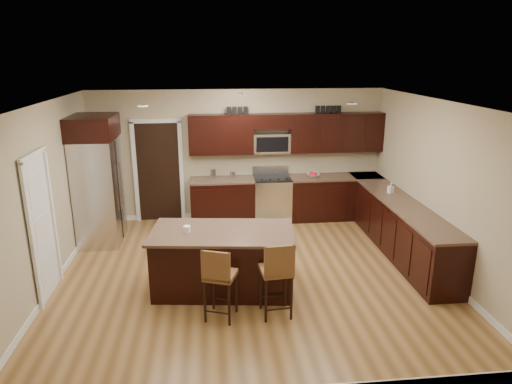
{
  "coord_description": "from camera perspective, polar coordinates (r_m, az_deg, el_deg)",
  "views": [
    {
      "loc": [
        -0.61,
        -6.57,
        3.37
      ],
      "look_at": [
        0.13,
        0.4,
        1.25
      ],
      "focal_mm": 32.0,
      "sensor_mm": 36.0,
      "label": 1
    }
  ],
  "objects": [
    {
      "name": "floor",
      "position": [
        7.4,
        -0.69,
        -10.22
      ],
      "size": [
        6.0,
        6.0,
        0.0
      ],
      "primitive_type": "plane",
      "color": "olive",
      "rests_on": "ground"
    },
    {
      "name": "ceiling",
      "position": [
        6.63,
        -0.77,
        11.05
      ],
      "size": [
        6.0,
        6.0,
        0.0
      ],
      "primitive_type": "plane",
      "rotation": [
        3.14,
        0.0,
        0.0
      ],
      "color": "silver",
      "rests_on": "wall_back"
    },
    {
      "name": "wall_back",
      "position": [
        9.55,
        -2.27,
        4.63
      ],
      "size": [
        6.0,
        0.0,
        6.0
      ],
      "primitive_type": "plane",
      "rotation": [
        1.57,
        0.0,
        0.0
      ],
      "color": "tan",
      "rests_on": "floor"
    },
    {
      "name": "wall_left",
      "position": [
        7.27,
        -24.97,
        -0.89
      ],
      "size": [
        0.0,
        5.5,
        5.5
      ],
      "primitive_type": "plane",
      "rotation": [
        1.57,
        0.0,
        1.57
      ],
      "color": "tan",
      "rests_on": "floor"
    },
    {
      "name": "wall_right",
      "position": [
        7.76,
        21.92,
        0.52
      ],
      "size": [
        0.0,
        5.5,
        5.5
      ],
      "primitive_type": "plane",
      "rotation": [
        1.57,
        0.0,
        -1.57
      ],
      "color": "tan",
      "rests_on": "floor"
    },
    {
      "name": "base_cabinets",
      "position": [
        8.88,
        10.72,
        -2.57
      ],
      "size": [
        4.02,
        3.96,
        0.92
      ],
      "color": "black",
      "rests_on": "floor"
    },
    {
      "name": "upper_cabinets",
      "position": [
        9.42,
        4.16,
        7.47
      ],
      "size": [
        4.0,
        0.33,
        0.8
      ],
      "color": "black",
      "rests_on": "wall_back"
    },
    {
      "name": "range",
      "position": [
        9.56,
        1.99,
        -0.81
      ],
      "size": [
        0.76,
        0.64,
        1.11
      ],
      "color": "silver",
      "rests_on": "floor"
    },
    {
      "name": "microwave",
      "position": [
        9.42,
        1.93,
        6.14
      ],
      "size": [
        0.76,
        0.31,
        0.4
      ],
      "primitive_type": "cube",
      "color": "silver",
      "rests_on": "upper_cabinets"
    },
    {
      "name": "doorway",
      "position": [
        9.65,
        -12.07,
        2.44
      ],
      "size": [
        0.85,
        0.03,
        2.06
      ],
      "primitive_type": "cube",
      "color": "black",
      "rests_on": "floor"
    },
    {
      "name": "pantry_door",
      "position": [
        7.1,
        -25.24,
        -4.16
      ],
      "size": [
        0.03,
        0.8,
        2.04
      ],
      "primitive_type": "cube",
      "color": "white",
      "rests_on": "floor"
    },
    {
      "name": "letter_decor",
      "position": [
        9.34,
        3.35,
        10.21
      ],
      "size": [
        2.2,
        0.03,
        0.15
      ],
      "primitive_type": null,
      "color": "black",
      "rests_on": "upper_cabinets"
    },
    {
      "name": "island",
      "position": [
        6.82,
        -4.17,
        -8.72
      ],
      "size": [
        2.18,
        1.32,
        0.92
      ],
      "rotation": [
        0.0,
        0.0,
        -0.12
      ],
      "color": "black",
      "rests_on": "floor"
    },
    {
      "name": "stool_mid",
      "position": [
        5.98,
        -4.67,
        -10.39
      ],
      "size": [
        0.49,
        0.49,
        1.02
      ],
      "rotation": [
        0.0,
        0.0,
        -0.35
      ],
      "color": "brown",
      "rests_on": "floor"
    },
    {
      "name": "stool_right",
      "position": [
        6.02,
        2.67,
        -9.85
      ],
      "size": [
        0.43,
        0.43,
        1.07
      ],
      "rotation": [
        0.0,
        0.0,
        0.09
      ],
      "color": "brown",
      "rests_on": "floor"
    },
    {
      "name": "refrigerator",
      "position": [
        8.73,
        -19.17,
        1.5
      ],
      "size": [
        0.79,
        1.03,
        2.35
      ],
      "color": "silver",
      "rests_on": "floor"
    },
    {
      "name": "floor_mat",
      "position": [
        8.81,
        1.39,
        -5.59
      ],
      "size": [
        0.93,
        0.73,
        0.01
      ],
      "primitive_type": "cube",
      "rotation": [
        0.0,
        0.0,
        0.24
      ],
      "color": "brown",
      "rests_on": "floor"
    },
    {
      "name": "fruit_bowl",
      "position": [
        9.58,
        7.16,
        2.1
      ],
      "size": [
        0.3,
        0.3,
        0.06
      ],
      "primitive_type": "imported",
      "rotation": [
        0.0,
        0.0,
        -0.18
      ],
      "color": "silver",
      "rests_on": "base_cabinets"
    },
    {
      "name": "soap_bottle",
      "position": [
        8.73,
        16.48,
        0.5
      ],
      "size": [
        0.11,
        0.11,
        0.19
      ],
      "primitive_type": "imported",
      "rotation": [
        0.0,
        0.0,
        0.3
      ],
      "color": "#B2B2B2",
      "rests_on": "base_cabinets"
    },
    {
      "name": "canister_tall",
      "position": [
        9.31,
        -5.38,
        2.22
      ],
      "size": [
        0.12,
        0.12,
        0.22
      ],
      "primitive_type": "cylinder",
      "color": "silver",
      "rests_on": "base_cabinets"
    },
    {
      "name": "canister_short",
      "position": [
        9.33,
        -2.94,
        2.1
      ],
      "size": [
        0.11,
        0.11,
        0.15
      ],
      "primitive_type": "cylinder",
      "color": "silver",
      "rests_on": "base_cabinets"
    },
    {
      "name": "island_jar",
      "position": [
        6.61,
        -8.62,
        -4.62
      ],
      "size": [
        0.1,
        0.1,
        0.1
      ],
      "primitive_type": "cylinder",
      "color": "white",
      "rests_on": "island"
    }
  ]
}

